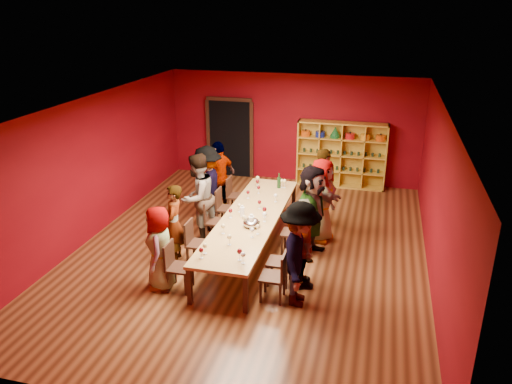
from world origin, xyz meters
TOP-DOWN VIEW (x-y plane):
  - room_shell at (0.00, 0.00)m, footprint 7.10×9.10m
  - tasting_table at (0.00, 0.00)m, footprint 1.10×4.50m
  - doorway at (-1.80, 4.43)m, footprint 1.40×0.17m
  - shelving_unit at (1.40, 4.32)m, footprint 2.40×0.40m
  - chair_person_left_0 at (-0.91, -1.77)m, footprint 0.42×0.42m
  - person_left_0 at (-1.19, -1.77)m, footprint 0.61×0.84m
  - chair_person_left_1 at (-0.91, -0.83)m, footprint 0.42×0.42m
  - person_left_1 at (-1.32, -0.83)m, footprint 0.56×0.67m
  - chair_person_left_2 at (-0.91, 0.25)m, footprint 0.42×0.42m
  - person_left_2 at (-1.23, 0.25)m, footprint 0.77×1.03m
  - chair_person_left_3 at (-0.91, 0.97)m, footprint 0.42×0.42m
  - person_left_3 at (-1.27, 0.97)m, footprint 0.66×1.26m
  - chair_person_left_4 at (-0.91, 1.78)m, footprint 0.42×0.42m
  - person_left_4 at (-1.25, 1.78)m, footprint 0.82×1.13m
  - chair_person_right_0 at (0.91, -1.66)m, footprint 0.42×0.42m
  - person_right_0 at (1.28, -1.66)m, footprint 0.53×1.20m
  - chair_person_right_1 at (0.91, -1.13)m, footprint 0.42×0.42m
  - person_right_1 at (1.25, -1.13)m, footprint 0.76×1.03m
  - chair_person_right_2 at (0.91, 0.10)m, footprint 0.42×0.42m
  - person_right_2 at (1.22, 0.10)m, footprint 1.00×1.83m
  - chair_person_right_3 at (0.91, 0.83)m, footprint 0.42×0.42m
  - person_right_3 at (1.31, 0.83)m, footprint 0.71×0.99m
  - chair_person_right_4 at (0.91, 1.61)m, footprint 0.42×0.42m
  - person_right_4 at (1.26, 1.61)m, footprint 0.70×0.80m
  - wine_glass_0 at (-0.28, 1.64)m, footprint 0.08×0.08m
  - wine_glass_1 at (0.37, -1.89)m, footprint 0.09×0.09m
  - wine_glass_2 at (-0.32, 0.93)m, footprint 0.07×0.07m
  - wine_glass_3 at (0.27, -0.92)m, footprint 0.08×0.08m
  - wine_glass_4 at (0.07, 0.43)m, footprint 0.08×0.08m
  - wine_glass_5 at (0.27, 0.04)m, footprint 0.09×0.09m
  - wine_glass_6 at (0.32, -0.19)m, footprint 0.08×0.08m
  - wine_glass_7 at (-0.30, -0.90)m, footprint 0.08×0.08m
  - wine_glass_8 at (-0.29, 0.16)m, footprint 0.08×0.08m
  - wine_glass_9 at (0.26, 1.78)m, footprint 0.08×0.08m
  - wine_glass_10 at (-0.33, 1.82)m, footprint 0.09×0.09m
  - wine_glass_11 at (-0.38, -0.17)m, footprint 0.08×0.08m
  - wine_glass_12 at (0.29, -1.81)m, footprint 0.09×0.09m
  - wine_glass_13 at (0.33, 1.78)m, footprint 0.09×0.09m
  - wine_glass_14 at (0.31, 0.88)m, footprint 0.08×0.08m
  - wine_glass_15 at (-0.35, -1.73)m, footprint 0.08×0.08m
  - wine_glass_16 at (-0.05, -1.31)m, footprint 0.08×0.08m
  - wine_glass_17 at (-0.17, 1.28)m, footprint 0.07×0.07m
  - wine_glass_18 at (0.34, -0.76)m, footprint 0.08×0.08m
  - wine_glass_19 at (-0.36, -1.90)m, footprint 0.08×0.08m
  - wine_glass_20 at (-0.02, -0.45)m, footprint 0.09×0.09m
  - spittoon_bowl at (0.14, -0.47)m, footprint 0.33×0.33m
  - carafe_a at (-0.17, -0.03)m, footprint 0.10×0.10m
  - carafe_b at (0.15, -0.53)m, footprint 0.13×0.13m
  - wine_bottle at (0.20, 1.76)m, footprint 0.10×0.10m

SIDE VIEW (x-z plane):
  - chair_person_left_0 at x=-0.91m, z-range 0.05..0.94m
  - chair_person_left_1 at x=-0.91m, z-range 0.05..0.94m
  - chair_person_left_2 at x=-0.91m, z-range 0.05..0.94m
  - chair_person_left_3 at x=-0.91m, z-range 0.05..0.94m
  - chair_person_left_4 at x=-0.91m, z-range 0.05..0.94m
  - chair_person_right_0 at x=0.91m, z-range 0.05..0.94m
  - chair_person_right_1 at x=0.91m, z-range 0.05..0.94m
  - chair_person_right_2 at x=0.91m, z-range 0.05..0.94m
  - chair_person_right_3 at x=0.91m, z-range 0.05..0.94m
  - chair_person_right_4 at x=0.91m, z-range 0.05..0.94m
  - tasting_table at x=0.00m, z-range 0.32..1.07m
  - person_left_0 at x=-1.19m, z-range 0.00..1.54m
  - person_left_1 at x=-1.32m, z-range 0.00..1.59m
  - person_right_1 at x=1.25m, z-range 0.00..1.61m
  - spittoon_bowl at x=0.14m, z-range 0.74..0.92m
  - carafe_a at x=-0.17m, z-range 0.74..0.97m
  - person_left_4 at x=-1.25m, z-range 0.00..1.76m
  - carafe_b at x=0.15m, z-range 0.74..1.02m
  - wine_bottle at x=0.20m, z-range 0.71..1.06m
  - wine_glass_17 at x=-0.17m, z-range 0.79..0.98m
  - wine_glass_2 at x=-0.32m, z-range 0.79..0.98m
  - wine_glass_14 at x=0.31m, z-range 0.79..0.98m
  - wine_glass_8 at x=-0.29m, z-range 0.79..0.98m
  - wine_glass_4 at x=0.07m, z-range 0.79..0.99m
  - wine_glass_0 at x=-0.28m, z-range 0.79..0.99m
  - wine_glass_19 at x=-0.36m, z-range 0.79..0.99m
  - wine_glass_3 at x=0.27m, z-range 0.79..1.00m
  - wine_glass_18 at x=0.34m, z-range 0.80..1.00m
  - wine_glass_11 at x=-0.38m, z-range 0.80..1.00m
  - wine_glass_15 at x=-0.35m, z-range 0.80..1.00m
  - wine_glass_7 at x=-0.30m, z-range 0.80..1.00m
  - wine_glass_6 at x=0.32m, z-range 0.80..1.01m
  - wine_glass_9 at x=0.26m, z-range 0.80..1.01m
  - wine_glass_16 at x=-0.05m, z-range 0.80..1.01m
  - wine_glass_13 at x=0.33m, z-range 0.80..1.01m
  - person_right_4 at x=1.26m, z-range 0.00..1.81m
  - wine_glass_1 at x=0.37m, z-range 0.80..1.01m
  - person_right_3 at x=1.31m, z-range 0.00..1.81m
  - wine_glass_5 at x=0.27m, z-range 0.80..1.02m
  - wine_glass_12 at x=0.29m, z-range 0.80..1.02m
  - wine_glass_10 at x=-0.33m, z-range 0.80..1.02m
  - wine_glass_20 at x=-0.02m, z-range 0.80..1.02m
  - person_right_0 at x=1.28m, z-range 0.00..1.84m
  - person_left_3 at x=-1.27m, z-range 0.00..1.85m
  - person_right_2 at x=1.22m, z-range 0.00..1.89m
  - person_left_2 at x=-1.23m, z-range 0.00..1.90m
  - shelving_unit at x=1.40m, z-range 0.08..1.88m
  - doorway at x=-1.80m, z-range -0.03..2.27m
  - room_shell at x=0.00m, z-range -0.02..3.02m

